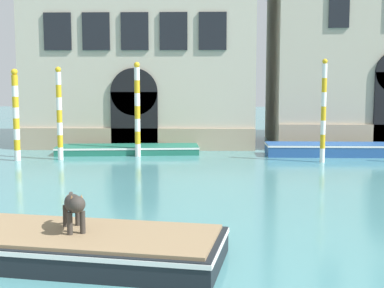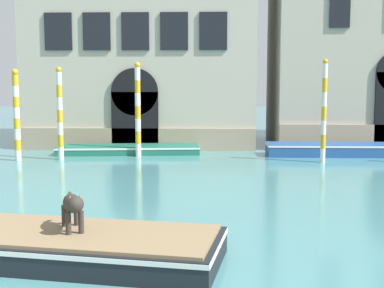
{
  "view_description": "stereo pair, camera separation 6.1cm",
  "coord_description": "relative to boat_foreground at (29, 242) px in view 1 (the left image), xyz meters",
  "views": [
    {
      "loc": [
        4.97,
        -5.27,
        3.23
      ],
      "look_at": [
        4.4,
        11.67,
        1.2
      ],
      "focal_mm": 50.0,
      "sensor_mm": 36.0,
      "label": 1
    },
    {
      "loc": [
        5.03,
        -5.26,
        3.23
      ],
      "look_at": [
        4.4,
        11.67,
        1.2
      ],
      "focal_mm": 50.0,
      "sensor_mm": 36.0,
      "label": 2
    }
  ],
  "objects": [
    {
      "name": "boat_foreground",
      "position": [
        0.0,
        0.0,
        0.0
      ],
      "size": [
        7.38,
        3.25,
        0.53
      ],
      "rotation": [
        0.0,
        0.0,
        -0.16
      ],
      "color": "black",
      "rests_on": "ground_plane"
    },
    {
      "name": "mooring_pole_0",
      "position": [
        -4.43,
        11.62,
        1.58
      ],
      "size": [
        0.26,
        0.26,
        3.68
      ],
      "color": "white",
      "rests_on": "ground_plane"
    },
    {
      "name": "mooring_pole_2",
      "position": [
        0.25,
        13.01,
        1.73
      ],
      "size": [
        0.24,
        0.24,
        3.98
      ],
      "color": "white",
      "rests_on": "ground_plane"
    },
    {
      "name": "mooring_pole_4",
      "position": [
        -2.78,
        11.99,
        1.62
      ],
      "size": [
        0.23,
        0.23,
        3.77
      ],
      "color": "white",
      "rests_on": "ground_plane"
    },
    {
      "name": "boat_moored_near_palazzo",
      "position": [
        -0.3,
        13.89,
        -0.09
      ],
      "size": [
        6.35,
        2.23,
        0.36
      ],
      "rotation": [
        0.0,
        0.0,
        0.09
      ],
      "color": "#1E6651",
      "rests_on": "ground_plane"
    },
    {
      "name": "dog_on_deck",
      "position": [
        0.88,
        -0.11,
        0.72
      ],
      "size": [
        0.6,
        1.05,
        0.73
      ],
      "rotation": [
        0.0,
        0.0,
        -1.18
      ],
      "color": "#332D28",
      "rests_on": "boat_foreground"
    },
    {
      "name": "boat_moored_far",
      "position": [
        8.38,
        13.54,
        -0.0
      ],
      "size": [
        5.28,
        1.49,
        0.53
      ],
      "rotation": [
        0.0,
        0.0,
        0.0
      ],
      "color": "#234C8C",
      "rests_on": "ground_plane"
    },
    {
      "name": "mooring_pole_1",
      "position": [
        7.76,
        11.65,
        1.76
      ],
      "size": [
        0.2,
        0.2,
        4.05
      ],
      "color": "white",
      "rests_on": "ground_plane"
    }
  ]
}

